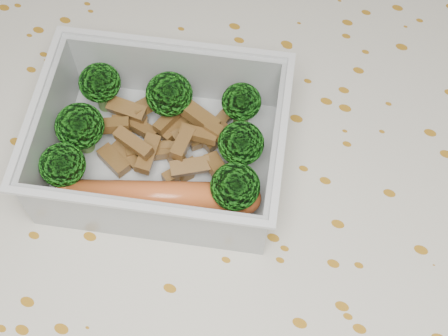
% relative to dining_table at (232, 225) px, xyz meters
% --- Properties ---
extents(dining_table, '(1.40, 0.90, 0.75)m').
position_rel_dining_table_xyz_m(dining_table, '(0.00, 0.00, 0.00)').
color(dining_table, brown).
rests_on(dining_table, ground).
extents(tablecloth, '(1.46, 0.96, 0.19)m').
position_rel_dining_table_xyz_m(tablecloth, '(0.00, 0.00, 0.05)').
color(tablecloth, beige).
rests_on(tablecloth, dining_table).
extents(lunch_container, '(0.20, 0.17, 0.06)m').
position_rel_dining_table_xyz_m(lunch_container, '(-0.05, -0.01, 0.11)').
color(lunch_container, silver).
rests_on(lunch_container, tablecloth).
extents(broccoli_florets, '(0.15, 0.12, 0.04)m').
position_rel_dining_table_xyz_m(broccoli_florets, '(-0.06, -0.00, 0.12)').
color(broccoli_florets, '#608C3F').
rests_on(broccoli_florets, lunch_container).
extents(meat_pile, '(0.11, 0.08, 0.03)m').
position_rel_dining_table_xyz_m(meat_pile, '(-0.05, 0.00, 0.10)').
color(meat_pile, brown).
rests_on(meat_pile, lunch_container).
extents(sausage, '(0.13, 0.06, 0.02)m').
position_rel_dining_table_xyz_m(sausage, '(-0.04, -0.04, 0.11)').
color(sausage, '#CE5D2B').
rests_on(sausage, lunch_container).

